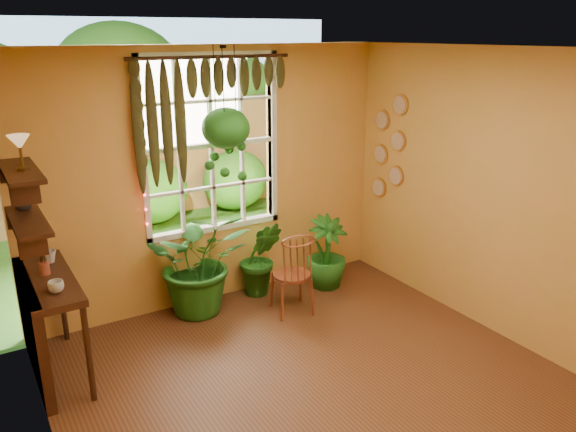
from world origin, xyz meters
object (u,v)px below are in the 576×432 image
Objects in this scene: windsor_chair at (293,286)px; potted_plant_left at (199,260)px; hanging_basket at (226,130)px; counter_ledge at (38,318)px; potted_plant_mid at (261,258)px.

potted_plant_left is (-0.80, 0.53, 0.27)m from windsor_chair.
hanging_basket is (0.34, -0.03, 1.32)m from potted_plant_left.
counter_ledge is 1.67m from potted_plant_left.
potted_plant_left reaches higher than counter_ledge.
windsor_chair reaches higher than potted_plant_mid.
windsor_chair is 0.92× the size of potted_plant_left.
counter_ledge is 1.14× the size of windsor_chair.
potted_plant_mid is 0.65× the size of hanging_basket.
windsor_chair is 1.73m from hanging_basket.
potted_plant_left is (1.61, 0.42, 0.02)m from counter_ledge.
potted_plant_left is 0.75m from potted_plant_mid.
counter_ledge is 2.39m from potted_plant_mid.
windsor_chair is 0.58m from potted_plant_mid.
counter_ledge is 2.43m from windsor_chair.
potted_plant_left reaches higher than potted_plant_mid.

